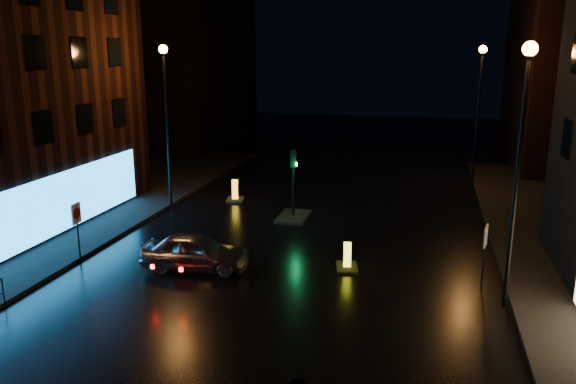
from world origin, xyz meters
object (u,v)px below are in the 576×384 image
at_px(silver_hatchback, 195,252).
at_px(road_sign_right, 485,241).
at_px(bollard_far, 235,196).
at_px(road_sign_left, 77,219).
at_px(bollard_near, 347,263).
at_px(traffic_signal, 293,208).

relative_size(silver_hatchback, road_sign_right, 1.77).
height_order(bollard_far, road_sign_left, road_sign_left).
distance_m(silver_hatchback, bollard_near, 5.79).
height_order(traffic_signal, road_sign_left, traffic_signal).
bearing_deg(bollard_far, bollard_near, -60.47).
bearing_deg(road_sign_right, bollard_far, -23.57).
xyz_separation_m(bollard_far, road_sign_left, (-2.79, -10.37, 1.55)).
relative_size(silver_hatchback, bollard_far, 2.68).
bearing_deg(traffic_signal, bollard_far, 148.50).
bearing_deg(road_sign_left, bollard_near, 6.81).
height_order(bollard_far, road_sign_right, road_sign_right).
xyz_separation_m(silver_hatchback, bollard_far, (-1.86, 9.86, -0.43)).
distance_m(traffic_signal, bollard_near, 7.03).
bearing_deg(road_sign_right, road_sign_left, 17.78).
xyz_separation_m(bollard_near, road_sign_left, (-10.24, -1.92, 1.58)).
relative_size(bollard_far, road_sign_right, 0.66).
height_order(silver_hatchback, bollard_far, silver_hatchback).
distance_m(bollard_near, bollard_far, 11.26).
relative_size(traffic_signal, silver_hatchback, 0.85).
bearing_deg(bollard_far, road_sign_left, -116.97).
distance_m(road_sign_left, road_sign_right, 15.14).
xyz_separation_m(traffic_signal, road_sign_right, (8.40, -6.68, 1.22)).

